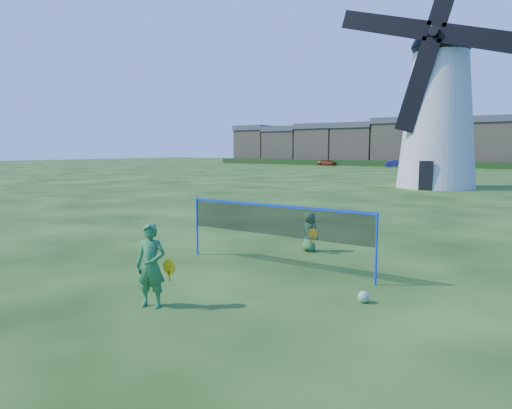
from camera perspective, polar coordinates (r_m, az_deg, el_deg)
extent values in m
plane|color=black|center=(11.26, -2.30, -7.78)|extent=(220.00, 220.00, 0.00)
ellipsoid|color=black|center=(37.31, 22.11, 17.82)|extent=(4.02, 4.02, 3.01)
cylinder|color=black|center=(37.31, 22.11, 17.82)|extent=(4.17, 4.17, 0.17)
cube|color=black|center=(33.96, 20.39, 3.38)|extent=(0.93, 0.11, 2.05)
cube|color=black|center=(34.50, 20.89, 9.44)|extent=(0.65, 0.11, 0.84)
cube|color=black|center=(35.22, 21.28, 14.24)|extent=(0.56, 0.11, 0.74)
cylinder|color=black|center=(35.57, 21.43, 19.33)|extent=(0.65, 1.12, 0.65)
cylinder|color=black|center=(39.70, 22.93, 18.32)|extent=(2.05, 0.11, 2.05)
cylinder|color=black|center=(39.26, 22.79, 18.46)|extent=(0.13, 1.67, 0.13)
cube|color=black|center=(36.55, 15.71, 20.77)|extent=(6.62, 0.09, 3.01)
cube|color=black|center=(34.98, 19.47, 13.82)|extent=(3.01, 0.09, 6.62)
cube|color=black|center=(34.49, 27.19, 17.80)|extent=(6.62, 0.09, 3.01)
cylinder|color=blue|center=(12.50, -7.34, -2.72)|extent=(0.05, 0.05, 1.55)
cylinder|color=blue|center=(9.94, 14.77, -5.40)|extent=(0.05, 0.05, 1.55)
cube|color=black|center=(10.95, 2.43, -2.05)|extent=(5.00, 0.02, 0.70)
cube|color=blue|center=(10.90, 2.44, -0.13)|extent=(5.00, 0.02, 0.06)
imported|color=#317C3F|center=(8.53, -12.97, -7.43)|extent=(0.66, 0.55, 1.54)
cylinder|color=yellow|center=(8.46, -10.77, -7.63)|extent=(0.28, 0.02, 0.28)
cube|color=yellow|center=(8.50, -10.74, -8.74)|extent=(0.03, 0.02, 0.20)
imported|color=#40833F|center=(12.93, 6.70, -3.40)|extent=(0.63, 0.52, 1.11)
cylinder|color=yellow|center=(12.63, 7.12, -3.59)|extent=(0.28, 0.02, 0.28)
cube|color=yellow|center=(12.66, 7.11, -4.34)|extent=(0.03, 0.02, 0.20)
sphere|color=green|center=(8.95, 13.26, -11.13)|extent=(0.22, 0.22, 0.22)
cube|color=#998666|center=(97.77, 0.18, 7.20)|extent=(6.74, 8.00, 6.71)
cube|color=#4C4C54|center=(97.86, 0.18, 9.46)|extent=(7.04, 8.40, 1.00)
cube|color=#998666|center=(93.86, 3.87, 7.09)|extent=(7.17, 8.00, 6.35)
cube|color=#4C4C54|center=(93.95, 3.88, 9.33)|extent=(7.47, 8.40, 1.00)
cube|color=#998666|center=(90.28, 7.98, 7.15)|extent=(7.19, 8.00, 6.67)
cube|color=#4C4C54|center=(90.38, 8.02, 9.58)|extent=(7.49, 8.40, 1.00)
cube|color=#998666|center=(87.13, 12.50, 7.05)|extent=(7.44, 8.00, 6.63)
cube|color=#4C4C54|center=(87.24, 12.56, 9.55)|extent=(7.74, 8.40, 1.00)
cube|color=#998666|center=(84.55, 17.34, 7.10)|extent=(7.24, 8.00, 7.18)
cube|color=#4C4C54|center=(84.69, 17.44, 9.86)|extent=(7.54, 8.40, 1.00)
cube|color=#998666|center=(82.58, 22.47, 6.66)|extent=(7.57, 8.00, 6.49)
cube|color=#4C4C54|center=(82.69, 22.59, 9.25)|extent=(7.87, 8.40, 1.00)
cube|color=#998666|center=(81.35, 27.55, 6.56)|extent=(6.47, 8.00, 6.91)
cube|color=#4C4C54|center=(81.48, 27.71, 9.34)|extent=(6.77, 8.40, 1.00)
cube|color=#193814|center=(80.01, 13.68, 5.03)|extent=(62.00, 0.80, 1.00)
imported|color=maroon|center=(81.49, 8.83, 5.22)|extent=(3.32, 1.37, 1.13)
imported|color=navy|center=(75.59, 17.08, 4.88)|extent=(3.69, 2.53, 1.15)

